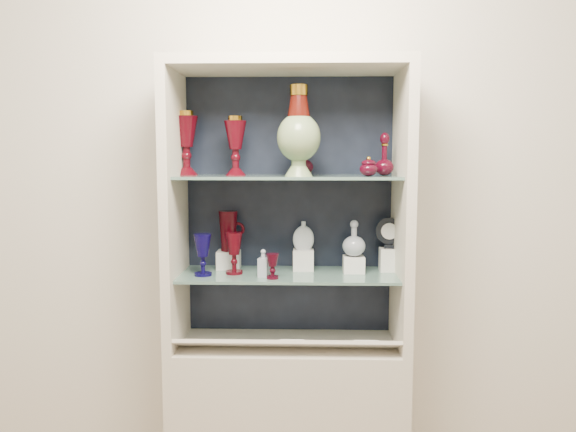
{
  "coord_description": "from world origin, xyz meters",
  "views": [
    {
      "loc": [
        0.07,
        -0.82,
        1.56
      ],
      "look_at": [
        0.0,
        1.53,
        1.3
      ],
      "focal_mm": 35.0,
      "sensor_mm": 36.0,
      "label": 1
    }
  ],
  "objects_px": {
    "cobalt_goblet": "(203,255)",
    "ruby_goblet_small": "(272,266)",
    "flat_flask": "(303,235)",
    "lidded_bowl": "(368,166)",
    "clear_square_bottle": "(263,263)",
    "ruby_decanter_a": "(304,151)",
    "pedestal_lamp_right": "(236,146)",
    "pedestal_lamp_left": "(186,143)",
    "enamel_urn": "(299,131)",
    "ruby_pitcher": "(228,231)",
    "ruby_goblet_tall": "(234,253)",
    "cameo_medallion": "(389,233)",
    "ruby_decanter_b": "(384,153)",
    "clear_round_decanter": "(354,239)"
  },
  "relations": [
    {
      "from": "ruby_goblet_small",
      "to": "enamel_urn",
      "type": "bearing_deg",
      "value": 14.11
    },
    {
      "from": "clear_square_bottle",
      "to": "flat_flask",
      "type": "xyz_separation_m",
      "value": [
        0.17,
        0.14,
        0.1
      ]
    },
    {
      "from": "ruby_decanter_b",
      "to": "clear_square_bottle",
      "type": "relative_size",
      "value": 1.63
    },
    {
      "from": "ruby_decanter_a",
      "to": "ruby_goblet_small",
      "type": "xyz_separation_m",
      "value": [
        -0.13,
        -0.16,
        -0.47
      ]
    },
    {
      "from": "ruby_pitcher",
      "to": "flat_flask",
      "type": "xyz_separation_m",
      "value": [
        0.33,
        -0.02,
        -0.01
      ]
    },
    {
      "from": "enamel_urn",
      "to": "ruby_goblet_tall",
      "type": "bearing_deg",
      "value": 166.71
    },
    {
      "from": "ruby_goblet_tall",
      "to": "ruby_pitcher",
      "type": "height_order",
      "value": "ruby_pitcher"
    },
    {
      "from": "enamel_urn",
      "to": "ruby_goblet_small",
      "type": "height_order",
      "value": "enamel_urn"
    },
    {
      "from": "ruby_goblet_tall",
      "to": "clear_square_bottle",
      "type": "relative_size",
      "value": 1.54
    },
    {
      "from": "pedestal_lamp_right",
      "to": "ruby_decanter_b",
      "type": "xyz_separation_m",
      "value": [
        0.63,
        -0.01,
        -0.03
      ]
    },
    {
      "from": "ruby_decanter_a",
      "to": "ruby_goblet_tall",
      "type": "xyz_separation_m",
      "value": [
        -0.3,
        -0.07,
        -0.43
      ]
    },
    {
      "from": "lidded_bowl",
      "to": "clear_square_bottle",
      "type": "distance_m",
      "value": 0.59
    },
    {
      "from": "ruby_decanter_a",
      "to": "pedestal_lamp_right",
      "type": "bearing_deg",
      "value": -172.55
    },
    {
      "from": "cobalt_goblet",
      "to": "ruby_goblet_tall",
      "type": "height_order",
      "value": "ruby_goblet_tall"
    },
    {
      "from": "ruby_goblet_small",
      "to": "cameo_medallion",
      "type": "relative_size",
      "value": 0.74
    },
    {
      "from": "clear_square_bottle",
      "to": "flat_flask",
      "type": "bearing_deg",
      "value": 40.88
    },
    {
      "from": "ruby_pitcher",
      "to": "cobalt_goblet",
      "type": "bearing_deg",
      "value": -115.9
    },
    {
      "from": "pedestal_lamp_right",
      "to": "clear_square_bottle",
      "type": "xyz_separation_m",
      "value": [
        0.12,
        -0.08,
        -0.49
      ]
    },
    {
      "from": "flat_flask",
      "to": "cameo_medallion",
      "type": "relative_size",
      "value": 0.93
    },
    {
      "from": "cobalt_goblet",
      "to": "ruby_goblet_small",
      "type": "bearing_deg",
      "value": -10.03
    },
    {
      "from": "ruby_decanter_b",
      "to": "ruby_pitcher",
      "type": "relative_size",
      "value": 1.06
    },
    {
      "from": "ruby_decanter_a",
      "to": "cobalt_goblet",
      "type": "distance_m",
      "value": 0.62
    },
    {
      "from": "pedestal_lamp_left",
      "to": "flat_flask",
      "type": "xyz_separation_m",
      "value": [
        0.51,
        0.02,
        -0.4
      ]
    },
    {
      "from": "ruby_pitcher",
      "to": "cameo_medallion",
      "type": "distance_m",
      "value": 0.71
    },
    {
      "from": "cobalt_goblet",
      "to": "ruby_goblet_small",
      "type": "relative_size",
      "value": 1.71
    },
    {
      "from": "flat_flask",
      "to": "lidded_bowl",
      "type": "bearing_deg",
      "value": -33.48
    },
    {
      "from": "lidded_bowl",
      "to": "pedestal_lamp_right",
      "type": "bearing_deg",
      "value": 171.63
    },
    {
      "from": "pedestal_lamp_left",
      "to": "clear_round_decanter",
      "type": "height_order",
      "value": "pedestal_lamp_left"
    },
    {
      "from": "ruby_goblet_small",
      "to": "cameo_medallion",
      "type": "bearing_deg",
      "value": 18.8
    },
    {
      "from": "pedestal_lamp_left",
      "to": "ruby_decanter_b",
      "type": "xyz_separation_m",
      "value": [
        0.84,
        -0.04,
        -0.04
      ]
    },
    {
      "from": "ruby_goblet_tall",
      "to": "cameo_medallion",
      "type": "relative_size",
      "value": 1.28
    },
    {
      "from": "ruby_decanter_a",
      "to": "clear_square_bottle",
      "type": "bearing_deg",
      "value": -144.35
    },
    {
      "from": "ruby_goblet_small",
      "to": "ruby_decanter_b",
      "type": "bearing_deg",
      "value": 13.89
    },
    {
      "from": "enamel_urn",
      "to": "ruby_decanter_a",
      "type": "bearing_deg",
      "value": 80.07
    },
    {
      "from": "pedestal_lamp_right",
      "to": "clear_round_decanter",
      "type": "relative_size",
      "value": 1.66
    },
    {
      "from": "ruby_goblet_tall",
      "to": "cameo_medallion",
      "type": "xyz_separation_m",
      "value": [
        0.67,
        0.08,
        0.08
      ]
    },
    {
      "from": "lidded_bowl",
      "to": "flat_flask",
      "type": "bearing_deg",
      "value": 151.7
    },
    {
      "from": "clear_square_bottle",
      "to": "cobalt_goblet",
      "type": "bearing_deg",
      "value": 176.41
    },
    {
      "from": "pedestal_lamp_left",
      "to": "ruby_decanter_a",
      "type": "height_order",
      "value": "pedestal_lamp_left"
    },
    {
      "from": "ruby_pitcher",
      "to": "clear_square_bottle",
      "type": "relative_size",
      "value": 1.54
    },
    {
      "from": "ruby_decanter_a",
      "to": "clear_square_bottle",
      "type": "height_order",
      "value": "ruby_decanter_a"
    },
    {
      "from": "ruby_decanter_b",
      "to": "ruby_goblet_small",
      "type": "height_order",
      "value": "ruby_decanter_b"
    },
    {
      "from": "clear_round_decanter",
      "to": "cameo_medallion",
      "type": "distance_m",
      "value": 0.16
    },
    {
      "from": "pedestal_lamp_right",
      "to": "ruby_pitcher",
      "type": "relative_size",
      "value": 1.39
    },
    {
      "from": "flat_flask",
      "to": "pedestal_lamp_left",
      "type": "bearing_deg",
      "value": 177.53
    },
    {
      "from": "clear_square_bottle",
      "to": "cameo_medallion",
      "type": "bearing_deg",
      "value": 13.92
    },
    {
      "from": "pedestal_lamp_left",
      "to": "lidded_bowl",
      "type": "relative_size",
      "value": 3.31
    },
    {
      "from": "ruby_pitcher",
      "to": "enamel_urn",
      "type": "bearing_deg",
      "value": -24.87
    },
    {
      "from": "pedestal_lamp_left",
      "to": "lidded_bowl",
      "type": "height_order",
      "value": "pedestal_lamp_left"
    },
    {
      "from": "clear_round_decanter",
      "to": "enamel_urn",
      "type": "bearing_deg",
      "value": -155.27
    }
  ]
}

